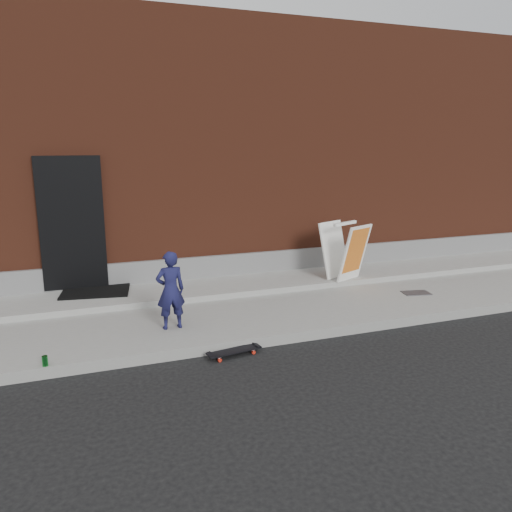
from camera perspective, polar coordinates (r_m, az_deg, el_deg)
name	(u,v)px	position (r m, az deg, el deg)	size (l,w,h in m)	color
ground	(281,345)	(6.99, 2.89, -10.13)	(80.00, 80.00, 0.00)	black
sidewalk	(246,307)	(8.28, -1.16, -5.88)	(20.00, 3.00, 0.15)	gray
apron	(230,286)	(9.06, -3.01, -3.42)	(20.00, 1.20, 0.10)	gray
building	(176,153)	(13.17, -9.15, 11.59)	(20.00, 8.10, 5.00)	#5E2A1A
child	(170,290)	(7.10, -9.75, -3.88)	(0.41, 0.27, 1.12)	#181945
skateboard	(234,351)	(6.63, -2.51, -10.81)	(0.73, 0.29, 0.08)	red
pizza_sign	(345,251)	(9.37, 10.15, 0.61)	(0.89, 0.95, 1.06)	white
soda_can	(45,361)	(6.49, -22.97, -10.99)	(0.07, 0.07, 0.12)	#187C2A
doormat	(96,290)	(8.97, -17.82, -3.75)	(1.10, 0.89, 0.03)	black
utility_plate	(416,293)	(9.21, 17.85, -4.04)	(0.46, 0.30, 0.01)	#5D5D63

